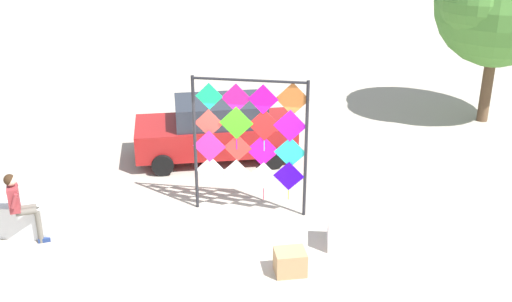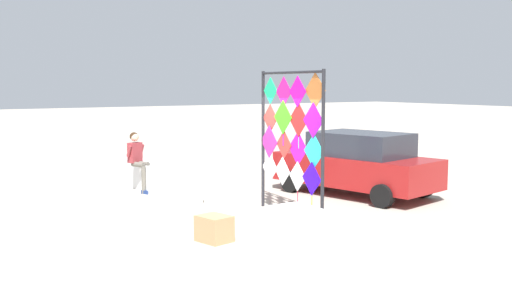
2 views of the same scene
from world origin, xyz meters
TOP-DOWN VIEW (x-y plane):
  - ground at (0.00, 0.00)m, footprint 120.00×120.00m
  - plaza_ledge_left at (-4.20, -0.22)m, footprint 4.62×0.60m
  - plaza_ledge_right at (4.20, -0.22)m, footprint 4.62×0.60m
  - kite_display_rack at (0.22, 1.10)m, footprint 2.50×0.23m
  - seated_vendor at (-4.23, -0.60)m, footprint 0.74×0.61m
  - parked_car at (-0.93, 3.95)m, footprint 4.40×2.67m
  - cardboard_box_large at (1.17, -1.23)m, footprint 0.67×0.59m
  - tree_palm_like at (6.65, 7.27)m, footprint 3.65×3.65m

SIDE VIEW (x-z plane):
  - ground at x=0.00m, z-range 0.00..0.00m
  - cardboard_box_large at x=1.17m, z-range 0.00..0.47m
  - plaza_ledge_left at x=-4.20m, z-range 0.00..0.71m
  - plaza_ledge_right at x=4.20m, z-range 0.00..0.71m
  - parked_car at x=-0.93m, z-range 0.01..1.61m
  - seated_vendor at x=-4.23m, z-range 0.14..1.70m
  - kite_display_rack at x=0.22m, z-range 0.27..3.35m
  - tree_palm_like at x=6.65m, z-range 0.89..6.28m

